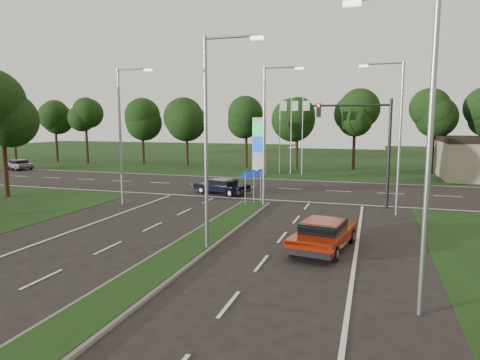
% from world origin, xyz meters
% --- Properties ---
extents(ground, '(160.00, 160.00, 0.00)m').
position_xyz_m(ground, '(0.00, 0.00, 0.00)').
color(ground, black).
rests_on(ground, ground).
extents(verge_far, '(160.00, 50.00, 0.02)m').
position_xyz_m(verge_far, '(0.00, 55.00, 0.00)').
color(verge_far, black).
rests_on(verge_far, ground).
extents(cross_road, '(160.00, 12.00, 0.02)m').
position_xyz_m(cross_road, '(0.00, 24.00, 0.00)').
color(cross_road, black).
rests_on(cross_road, ground).
extents(median_kerb, '(2.00, 26.00, 0.12)m').
position_xyz_m(median_kerb, '(0.00, 4.00, 0.06)').
color(median_kerb, slate).
rests_on(median_kerb, ground).
extents(streetlight_median_near, '(2.53, 0.22, 9.00)m').
position_xyz_m(streetlight_median_near, '(1.00, 6.00, 5.08)').
color(streetlight_median_near, gray).
rests_on(streetlight_median_near, ground).
extents(streetlight_median_far, '(2.53, 0.22, 9.00)m').
position_xyz_m(streetlight_median_far, '(1.00, 16.00, 5.08)').
color(streetlight_median_far, gray).
rests_on(streetlight_median_far, ground).
extents(streetlight_left_far, '(2.53, 0.22, 9.00)m').
position_xyz_m(streetlight_left_far, '(-8.30, 14.00, 5.08)').
color(streetlight_left_far, gray).
rests_on(streetlight_left_far, ground).
extents(streetlight_right_far, '(2.53, 0.22, 9.00)m').
position_xyz_m(streetlight_right_far, '(8.80, 16.00, 5.08)').
color(streetlight_right_far, gray).
rests_on(streetlight_right_far, ground).
extents(streetlight_right_near, '(2.53, 0.22, 9.00)m').
position_xyz_m(streetlight_right_near, '(8.80, 2.00, 5.08)').
color(streetlight_right_near, gray).
rests_on(streetlight_right_near, ground).
extents(traffic_signal, '(5.10, 0.42, 7.00)m').
position_xyz_m(traffic_signal, '(7.19, 18.00, 4.65)').
color(traffic_signal, black).
rests_on(traffic_signal, ground).
extents(median_signs, '(1.16, 1.76, 2.38)m').
position_xyz_m(median_signs, '(0.00, 16.40, 1.71)').
color(median_signs, gray).
rests_on(median_signs, ground).
extents(gas_pylon, '(5.80, 1.26, 8.00)m').
position_xyz_m(gas_pylon, '(-3.79, 33.05, 3.20)').
color(gas_pylon, silver).
rests_on(gas_pylon, ground).
extents(tree_left_far, '(5.20, 5.20, 8.86)m').
position_xyz_m(tree_left_far, '(-17.90, 13.93, 6.11)').
color(tree_left_far, black).
rests_on(tree_left_far, ground).
extents(treeline_far, '(6.00, 6.00, 9.90)m').
position_xyz_m(treeline_far, '(0.10, 39.93, 6.83)').
color(treeline_far, black).
rests_on(treeline_far, ground).
extents(red_sedan, '(2.68, 4.99, 1.30)m').
position_xyz_m(red_sedan, '(5.61, 7.66, 0.70)').
color(red_sedan, maroon).
rests_on(red_sedan, ground).
extents(navy_sedan, '(4.54, 2.83, 1.16)m').
position_xyz_m(navy_sedan, '(-3.53, 19.99, 0.62)').
color(navy_sedan, black).
rests_on(navy_sedan, ground).
extents(far_car_a, '(4.41, 3.21, 1.17)m').
position_xyz_m(far_car_a, '(-31.97, 28.99, 0.63)').
color(far_car_a, gray).
rests_on(far_car_a, ground).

